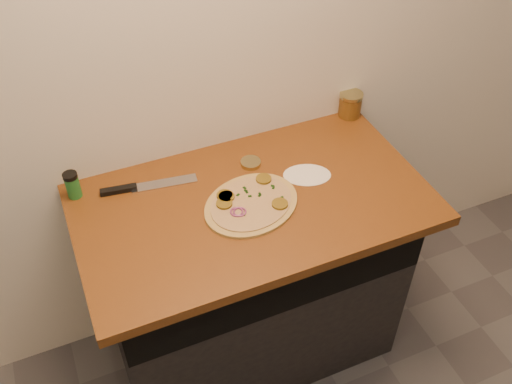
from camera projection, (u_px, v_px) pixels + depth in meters
name	position (u px, v px, depth m)	size (l,w,h in m)	color
cabinet	(250.00, 279.00, 2.28)	(1.10, 0.60, 0.86)	black
countertop	(252.00, 203.00, 1.95)	(1.20, 0.70, 0.04)	brown
pizza	(251.00, 203.00, 1.91)	(0.43, 0.43, 0.02)	tan
chefs_knife	(140.00, 187.00, 1.97)	(0.34, 0.08, 0.02)	#B7BAC1
mason_jar_lid	(251.00, 163.00, 2.06)	(0.07, 0.07, 0.02)	tan
salsa_jar	(350.00, 104.00, 2.26)	(0.09, 0.09, 0.10)	#A01910
spice_shaker	(73.00, 185.00, 1.91)	(0.05, 0.05, 0.10)	#216929
flour_spill	(307.00, 175.00, 2.03)	(0.17, 0.17, 0.00)	silver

